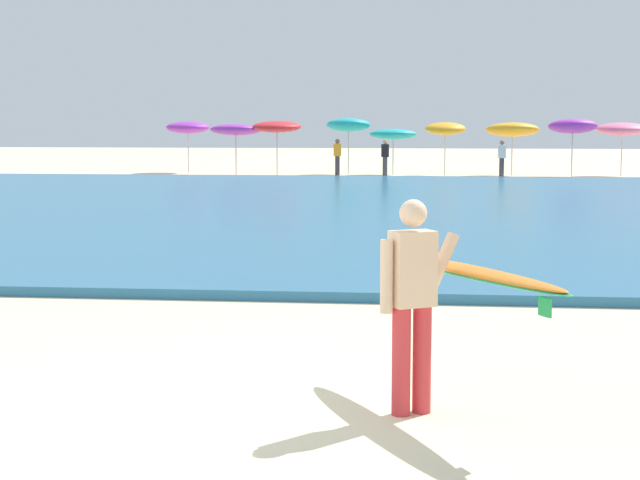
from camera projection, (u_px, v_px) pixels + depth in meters
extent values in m
plane|color=beige|center=(202.00, 416.00, 7.97)|extent=(160.00, 160.00, 0.00)
cube|color=teal|center=(359.00, 206.00, 26.83)|extent=(120.00, 28.00, 0.14)
cylinder|color=red|center=(401.00, 361.00, 7.95)|extent=(0.15, 0.15, 0.88)
cylinder|color=red|center=(422.00, 359.00, 8.03)|extent=(0.15, 0.15, 0.88)
cube|color=beige|center=(413.00, 269.00, 7.90)|extent=(0.40, 0.36, 0.60)
sphere|color=beige|center=(413.00, 213.00, 7.85)|extent=(0.22, 0.22, 0.22)
cylinder|color=beige|center=(386.00, 277.00, 7.82)|extent=(0.10, 0.10, 0.58)
cylinder|color=beige|center=(441.00, 264.00, 8.02)|extent=(0.32, 0.24, 0.51)
ellipsoid|color=orange|center=(469.00, 271.00, 8.11)|extent=(1.52, 2.44, 0.15)
ellipsoid|color=green|center=(469.00, 273.00, 8.11)|extent=(1.59, 2.54, 0.10)
cube|color=green|center=(545.00, 307.00, 7.16)|extent=(0.08, 0.13, 0.14)
cylinder|color=beige|center=(188.00, 151.00, 45.92)|extent=(0.05, 0.05, 1.98)
ellipsoid|color=purple|center=(188.00, 127.00, 45.79)|extent=(1.99, 1.99, 0.54)
cylinder|color=beige|center=(236.00, 153.00, 43.84)|extent=(0.05, 0.05, 1.90)
ellipsoid|color=purple|center=(236.00, 130.00, 43.72)|extent=(2.22, 2.25, 0.63)
cylinder|color=beige|center=(277.00, 152.00, 43.39)|extent=(0.05, 0.05, 2.03)
ellipsoid|color=red|center=(277.00, 127.00, 43.27)|extent=(2.12, 2.14, 0.57)
cylinder|color=beige|center=(348.00, 151.00, 44.37)|extent=(0.05, 0.05, 2.09)
ellipsoid|color=#19ADB2|center=(348.00, 125.00, 44.24)|extent=(1.95, 1.99, 0.75)
cylinder|color=beige|center=(393.00, 155.00, 43.95)|extent=(0.05, 0.05, 1.71)
ellipsoid|color=#19ADB2|center=(393.00, 134.00, 43.84)|extent=(2.07, 2.09, 0.53)
cylinder|color=beige|center=(445.00, 153.00, 43.62)|extent=(0.05, 0.05, 1.94)
ellipsoid|color=#F4A31E|center=(445.00, 129.00, 43.49)|extent=(1.76, 1.80, 0.68)
cylinder|color=beige|center=(512.00, 154.00, 43.31)|extent=(0.05, 0.05, 1.89)
ellipsoid|color=#F4A31E|center=(512.00, 130.00, 43.19)|extent=(2.29, 2.33, 0.78)
cylinder|color=beige|center=(572.00, 153.00, 41.55)|extent=(0.05, 0.05, 2.05)
ellipsoid|color=purple|center=(573.00, 126.00, 41.42)|extent=(2.01, 2.06, 0.78)
cylinder|color=beige|center=(622.00, 153.00, 42.90)|extent=(0.05, 0.05, 1.94)
ellipsoid|color=pink|center=(622.00, 129.00, 42.77)|extent=(2.24, 2.26, 0.62)
cylinder|color=#383842|center=(385.00, 167.00, 42.27)|extent=(0.20, 0.20, 0.84)
cube|color=black|center=(385.00, 151.00, 42.19)|extent=(0.32, 0.20, 0.54)
sphere|color=tan|center=(385.00, 142.00, 42.15)|extent=(0.20, 0.20, 0.20)
cylinder|color=#383842|center=(502.00, 168.00, 41.04)|extent=(0.20, 0.20, 0.84)
cube|color=white|center=(502.00, 151.00, 40.96)|extent=(0.32, 0.20, 0.54)
sphere|color=#9E7051|center=(502.00, 142.00, 40.92)|extent=(0.20, 0.20, 0.20)
cylinder|color=#383842|center=(337.00, 166.00, 43.40)|extent=(0.20, 0.20, 0.84)
cube|color=orange|center=(337.00, 150.00, 43.32)|extent=(0.32, 0.20, 0.54)
sphere|color=brown|center=(337.00, 141.00, 43.28)|extent=(0.20, 0.20, 0.20)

